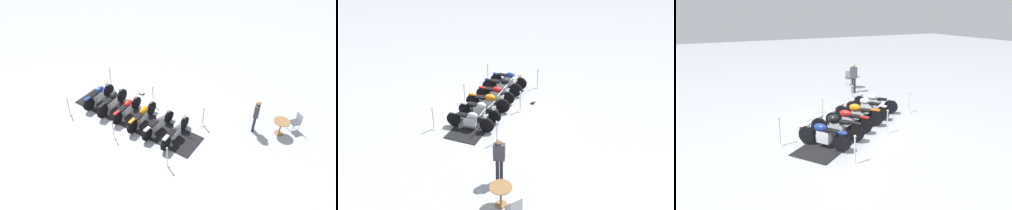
# 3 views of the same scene
# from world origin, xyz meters

# --- Properties ---
(ground_plane) EXTENTS (80.00, 80.00, 0.00)m
(ground_plane) POSITION_xyz_m (0.00, 0.00, 0.00)
(ground_plane) COLOR #A8AAB2
(display_platform) EXTENTS (5.27, 6.53, 0.04)m
(display_platform) POSITION_xyz_m (0.00, 0.00, 0.02)
(display_platform) COLOR black
(display_platform) RESTS_ON ground_plane
(motorcycle_chrome) EXTENTS (1.89, 1.48, 0.97)m
(motorcycle_chrome) POSITION_xyz_m (1.41, -1.92, 0.47)
(motorcycle_chrome) COLOR black
(motorcycle_chrome) RESTS_ON display_platform
(motorcycle_cream) EXTENTS (1.94, 1.31, 0.91)m
(motorcycle_cream) POSITION_xyz_m (0.86, -1.14, 0.49)
(motorcycle_cream) COLOR black
(motorcycle_cream) RESTS_ON display_platform
(motorcycle_copper) EXTENTS (1.85, 1.51, 1.00)m
(motorcycle_copper) POSITION_xyz_m (0.31, -0.36, 0.50)
(motorcycle_copper) COLOR black
(motorcycle_copper) RESTS_ON display_platform
(motorcycle_maroon) EXTENTS (1.77, 1.31, 0.95)m
(motorcycle_maroon) POSITION_xyz_m (-0.25, 0.40, 0.49)
(motorcycle_maroon) COLOR black
(motorcycle_maroon) RESTS_ON display_platform
(motorcycle_black) EXTENTS (1.82, 1.48, 1.02)m
(motorcycle_black) POSITION_xyz_m (-0.80, 1.18, 0.53)
(motorcycle_black) COLOR black
(motorcycle_black) RESTS_ON display_platform
(motorcycle_navy) EXTENTS (1.80, 1.35, 0.99)m
(motorcycle_navy) POSITION_xyz_m (-1.36, 1.95, 0.50)
(motorcycle_navy) COLOR black
(motorcycle_navy) RESTS_ON display_platform
(stanchion_right_mid) EXTENTS (0.33, 0.33, 1.09)m
(stanchion_right_mid) POSITION_xyz_m (1.24, 0.89, 0.35)
(stanchion_right_mid) COLOR silver
(stanchion_right_mid) RESTS_ON ground_plane
(stanchion_right_front) EXTENTS (0.29, 0.29, 1.06)m
(stanchion_right_front) POSITION_xyz_m (2.96, -1.52, 0.37)
(stanchion_right_front) COLOR silver
(stanchion_right_front) RESTS_ON ground_plane
(stanchion_left_rear) EXTENTS (0.31, 0.31, 1.02)m
(stanchion_left_rear) POSITION_xyz_m (-2.96, 1.52, 0.34)
(stanchion_left_rear) COLOR silver
(stanchion_left_rear) RESTS_ON ground_plane
(stanchion_left_mid) EXTENTS (0.28, 0.28, 1.01)m
(stanchion_left_mid) POSITION_xyz_m (-1.24, -0.89, 0.36)
(stanchion_left_mid) COLOR silver
(stanchion_left_mid) RESTS_ON ground_plane
(stanchion_right_rear) EXTENTS (0.28, 0.28, 1.13)m
(stanchion_right_rear) POSITION_xyz_m (-0.48, 3.29, 0.42)
(stanchion_right_rear) COLOR silver
(stanchion_right_rear) RESTS_ON ground_plane
(stanchion_left_front) EXTENTS (0.31, 0.31, 1.08)m
(stanchion_left_front) POSITION_xyz_m (0.48, -3.29, 0.37)
(stanchion_left_front) COLOR silver
(stanchion_left_front) RESTS_ON ground_plane
(info_placard) EXTENTS (0.35, 0.38, 0.19)m
(info_placard) POSITION_xyz_m (0.90, 1.94, 0.06)
(info_placard) COLOR #333338
(info_placard) RESTS_ON ground_plane
(cafe_table) EXTENTS (0.73, 0.73, 0.76)m
(cafe_table) POSITION_xyz_m (6.06, -3.29, 0.57)
(cafe_table) COLOR olive
(cafe_table) RESTS_ON ground_plane
(cafe_chair_near_table) EXTENTS (0.42, 0.42, 0.95)m
(cafe_chair_near_table) POSITION_xyz_m (6.88, -3.33, 0.55)
(cafe_chair_near_table) COLOR #B7B7BC
(cafe_chair_near_table) RESTS_ON ground_plane
(bystander_person) EXTENTS (0.43, 0.45, 1.77)m
(bystander_person) POSITION_xyz_m (5.02, -2.69, 1.06)
(bystander_person) COLOR #23232D
(bystander_person) RESTS_ON ground_plane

